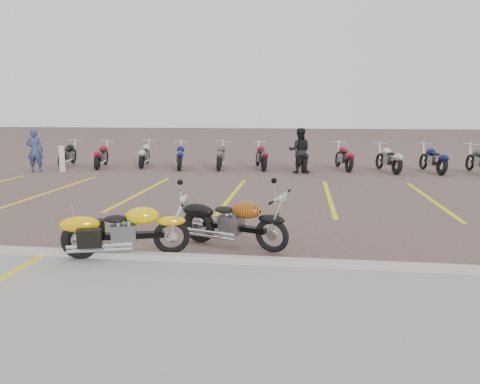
{
  "coord_description": "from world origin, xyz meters",
  "views": [
    {
      "loc": [
        1.91,
        -8.98,
        2.41
      ],
      "look_at": [
        0.69,
        0.26,
        0.75
      ],
      "focal_mm": 35.0,
      "sensor_mm": 36.0,
      "label": 1
    }
  ],
  "objects_px": {
    "yellow_cruiser": "(123,232)",
    "bollard": "(62,159)",
    "flame_cruiser": "(232,224)",
    "person_b": "(300,151)",
    "person_a": "(35,150)"
  },
  "relations": [
    {
      "from": "yellow_cruiser",
      "to": "bollard",
      "type": "bearing_deg",
      "value": 105.9
    },
    {
      "from": "flame_cruiser",
      "to": "person_b",
      "type": "xyz_separation_m",
      "value": [
        1.11,
        9.94,
        0.42
      ]
    },
    {
      "from": "yellow_cruiser",
      "to": "person_a",
      "type": "relative_size",
      "value": 1.22
    },
    {
      "from": "flame_cruiser",
      "to": "bollard",
      "type": "xyz_separation_m",
      "value": [
        -8.06,
        9.17,
        0.07
      ]
    },
    {
      "from": "yellow_cruiser",
      "to": "bollard",
      "type": "relative_size",
      "value": 2.02
    },
    {
      "from": "person_b",
      "to": "yellow_cruiser",
      "type": "bearing_deg",
      "value": 76.96
    },
    {
      "from": "person_a",
      "to": "flame_cruiser",
      "type": "bearing_deg",
      "value": 120.18
    },
    {
      "from": "person_a",
      "to": "bollard",
      "type": "height_order",
      "value": "person_a"
    },
    {
      "from": "flame_cruiser",
      "to": "person_a",
      "type": "distance_m",
      "value": 12.68
    },
    {
      "from": "yellow_cruiser",
      "to": "person_b",
      "type": "distance_m",
      "value": 11.09
    },
    {
      "from": "flame_cruiser",
      "to": "person_a",
      "type": "height_order",
      "value": "person_a"
    },
    {
      "from": "yellow_cruiser",
      "to": "flame_cruiser",
      "type": "height_order",
      "value": "flame_cruiser"
    },
    {
      "from": "flame_cruiser",
      "to": "person_b",
      "type": "bearing_deg",
      "value": 104.02
    },
    {
      "from": "yellow_cruiser",
      "to": "person_a",
      "type": "distance_m",
      "value": 12.16
    },
    {
      "from": "yellow_cruiser",
      "to": "flame_cruiser",
      "type": "xyz_separation_m",
      "value": [
        1.68,
        0.78,
        0.0
      ]
    }
  ]
}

